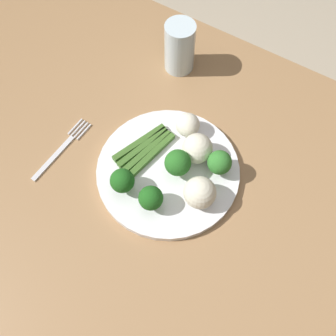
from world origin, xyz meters
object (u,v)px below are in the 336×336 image
broccoli_front (219,163)px  broccoli_back_right (122,181)px  water_glass (180,47)px  asparagus_bundle (145,149)px  dining_table (175,224)px  plate (168,171)px  cauliflower_right (197,148)px  broccoli_near_center (178,163)px  cauliflower_front_left (188,125)px  cauliflower_mid (200,193)px  broccoli_outer_edge (151,198)px  fork (62,149)px

broccoli_front → broccoli_back_right: bearing=-136.4°
broccoli_front → water_glass: water_glass is taller
asparagus_bundle → dining_table: bearing=74.0°
broccoli_front → water_glass: (-0.21, 0.20, 0.01)m
dining_table → broccoli_front: broccoli_front is taller
broccoli_back_right → water_glass: water_glass is taller
plate → water_glass: 0.28m
asparagus_bundle → plate: bearing=93.6°
cauliflower_right → broccoli_front: bearing=-7.0°
dining_table → broccoli_near_center: 0.16m
asparagus_bundle → cauliflower_front_left: size_ratio=2.71×
broccoli_near_center → cauliflower_mid: (0.06, -0.03, -0.01)m
plate → broccoli_outer_edge: (0.01, -0.08, 0.04)m
dining_table → broccoli_outer_edge: bearing=-146.1°
asparagus_bundle → broccoli_outer_edge: bearing=53.3°
asparagus_bundle → fork: (-0.15, -0.08, -0.02)m
cauliflower_right → water_glass: water_glass is taller
plate → fork: bearing=-161.9°
asparagus_bundle → cauliflower_right: size_ratio=2.23×
plate → cauliflower_right: bearing=59.6°
cauliflower_right → plate: bearing=-120.4°
broccoli_near_center → cauliflower_right: size_ratio=1.05×
asparagus_bundle → broccoli_back_right: 0.09m
cauliflower_front_left → dining_table: bearing=-66.8°
dining_table → water_glass: bearing=120.1°
cauliflower_front_left → asparagus_bundle: bearing=-119.9°
broccoli_near_center → dining_table: bearing=-61.0°
cauliflower_front_left → cauliflower_right: bearing=-41.7°
broccoli_back_right → broccoli_near_center: size_ratio=0.91×
cauliflower_right → dining_table: bearing=-80.1°
cauliflower_front_left → water_glass: (-0.11, 0.15, 0.02)m
dining_table → water_glass: (-0.17, 0.30, 0.16)m
cauliflower_mid → broccoli_back_right: bearing=-157.1°
broccoli_back_right → water_glass: bearing=102.8°
asparagus_bundle → broccoli_front: bearing=118.9°
plate → broccoli_outer_edge: size_ratio=5.04×
broccoli_outer_edge → fork: bearing=177.5°
plate → cauliflower_front_left: bearing=97.6°
plate → broccoli_near_center: size_ratio=4.52×
cauliflower_mid → cauliflower_right: bearing=122.7°
broccoli_back_right → cauliflower_right: bearing=58.4°
plate → broccoli_back_right: size_ratio=4.99×
broccoli_front → water_glass: 0.29m
dining_table → cauliflower_front_left: (-0.06, 0.15, 0.14)m
water_glass → broccoli_outer_edge: bearing=-67.3°
cauliflower_mid → fork: 0.30m
water_glass → dining_table: bearing=-59.9°
cauliflower_right → broccoli_back_right: bearing=-121.6°
cauliflower_mid → cauliflower_right: (-0.05, 0.08, -0.00)m
cauliflower_right → fork: cauliflower_right is taller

